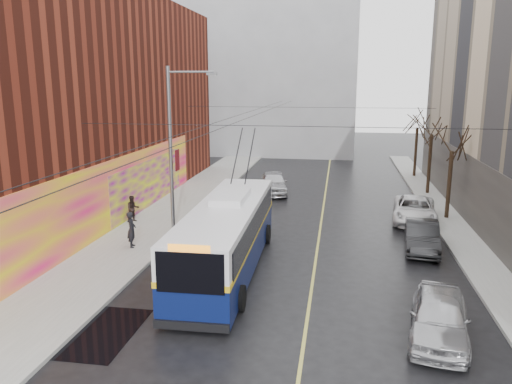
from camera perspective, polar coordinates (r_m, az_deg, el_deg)
ground at (r=17.11m, az=0.30°, el=-16.19°), size 140.00×140.00×0.00m
sidewalk_left at (r=29.89m, az=-11.25°, el=-3.56°), size 4.00×60.00×0.15m
sidewalk_right at (r=28.80m, az=22.43°, el=-4.91°), size 2.00×60.00×0.15m
lane_line at (r=29.98m, az=7.45°, el=-3.52°), size 0.12×50.00×0.01m
building_left at (r=34.20m, az=-23.35°, el=9.43°), size 12.11×36.00×14.00m
building_far at (r=60.40m, az=1.56°, el=13.23°), size 20.50×12.10×18.00m
streetlight_pole at (r=26.46m, az=-9.42°, el=5.01°), size 2.65×0.60×9.00m
catenary_wires at (r=30.06m, az=0.04°, el=8.73°), size 18.00×60.00×0.22m
tree_near at (r=31.69m, az=21.60°, el=5.75°), size 3.20×3.20×6.40m
tree_mid at (r=38.51m, az=19.52°, el=7.36°), size 3.20×3.20×6.68m
tree_far at (r=45.41m, az=18.03°, el=7.99°), size 3.20×3.20×6.57m
puddle at (r=18.21m, az=-17.90°, el=-14.95°), size 2.71×3.74×0.01m
pigeons_flying at (r=25.54m, az=-0.98°, el=10.73°), size 4.73×0.34×2.27m
trolleybus at (r=22.06m, az=-3.33°, el=-4.96°), size 3.07×12.29×5.79m
parked_car_a at (r=17.70m, az=20.21°, el=-13.19°), size 2.57×4.77×1.54m
parked_car_b at (r=26.13m, az=18.42°, el=-4.82°), size 1.98×4.57×1.46m
parked_car_c at (r=31.29m, az=17.66°, el=-1.95°), size 3.01×5.52×1.47m
following_car at (r=37.40m, az=1.99°, el=1.08°), size 2.76×5.13×1.66m
pedestrian_a at (r=25.56m, az=-14.04°, el=-4.18°), size 0.61×0.76×1.80m
pedestrian_b at (r=30.17m, az=-13.90°, el=-1.87°), size 0.96×0.92×1.55m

